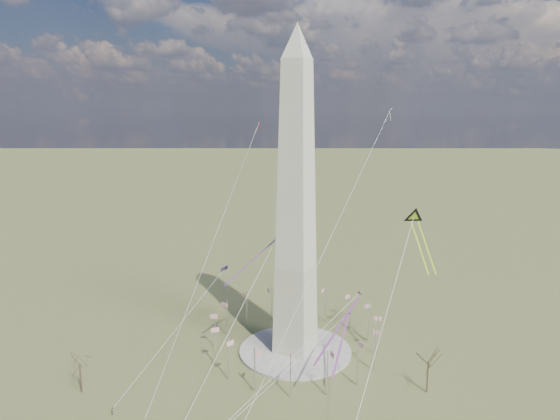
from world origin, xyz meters
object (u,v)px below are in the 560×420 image
at_px(person_west, 113,411).
at_px(kite_delta_black, 415,220).
at_px(washington_monument, 296,206).
at_px(tree_near, 429,359).

bearing_deg(person_west, kite_delta_black, -100.73).
height_order(washington_monument, tree_near, washington_monument).
xyz_separation_m(washington_monument, kite_delta_black, (32.93, 13.52, -3.86)).
bearing_deg(washington_monument, kite_delta_black, 22.32).
height_order(tree_near, person_west, tree_near).
distance_m(tree_near, kite_delta_black, 39.77).
height_order(washington_monument, person_west, washington_monument).
bearing_deg(washington_monument, person_west, -117.71).
xyz_separation_m(washington_monument, tree_near, (42.33, -4.46, -38.07)).
xyz_separation_m(person_west, kite_delta_black, (60.10, 65.23, 43.15)).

